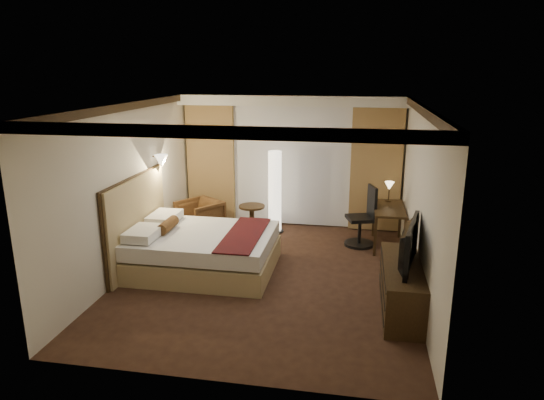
% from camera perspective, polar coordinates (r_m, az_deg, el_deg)
% --- Properties ---
extents(floor, '(4.50, 5.50, 0.01)m').
position_cam_1_polar(floor, '(7.85, -0.52, -8.90)').
color(floor, '#321D13').
rests_on(floor, ground).
extents(ceiling, '(4.50, 5.50, 0.01)m').
position_cam_1_polar(ceiling, '(7.17, -0.57, 11.18)').
color(ceiling, white).
rests_on(ceiling, back_wall).
extents(back_wall, '(4.50, 0.02, 2.70)m').
position_cam_1_polar(back_wall, '(10.05, 2.37, 4.60)').
color(back_wall, beige).
rests_on(back_wall, floor).
extents(left_wall, '(0.02, 5.50, 2.70)m').
position_cam_1_polar(left_wall, '(8.11, -16.38, 1.37)').
color(left_wall, beige).
rests_on(left_wall, floor).
extents(right_wall, '(0.02, 5.50, 2.70)m').
position_cam_1_polar(right_wall, '(7.33, 17.00, -0.13)').
color(right_wall, beige).
rests_on(right_wall, floor).
extents(crown_molding, '(4.50, 5.50, 0.12)m').
position_cam_1_polar(crown_molding, '(7.18, -0.57, 10.70)').
color(crown_molding, black).
rests_on(crown_molding, ceiling).
extents(soffit, '(4.50, 0.50, 0.20)m').
position_cam_1_polar(soffit, '(9.64, 2.25, 11.64)').
color(soffit, white).
rests_on(soffit, ceiling).
extents(curtain_sheer, '(2.48, 0.04, 2.45)m').
position_cam_1_polar(curtain_sheer, '(9.99, 2.31, 3.95)').
color(curtain_sheer, silver).
rests_on(curtain_sheer, back_wall).
extents(curtain_left_drape, '(1.00, 0.14, 2.45)m').
position_cam_1_polar(curtain_left_drape, '(10.30, -7.18, 4.19)').
color(curtain_left_drape, '#9D7248').
rests_on(curtain_left_drape, back_wall).
extents(curtain_right_drape, '(1.00, 0.14, 2.45)m').
position_cam_1_polar(curtain_right_drape, '(9.85, 12.12, 3.45)').
color(curtain_right_drape, '#9D7248').
rests_on(curtain_right_drape, back_wall).
extents(wall_sconce, '(0.24, 0.24, 0.24)m').
position_cam_1_polar(wall_sconce, '(8.82, -12.89, 4.50)').
color(wall_sconce, white).
rests_on(wall_sconce, left_wall).
extents(bed, '(2.25, 1.75, 0.66)m').
position_cam_1_polar(bed, '(8.03, -7.98, -5.93)').
color(bed, white).
rests_on(bed, floor).
extents(headboard, '(0.12, 2.05, 1.50)m').
position_cam_1_polar(headboard, '(8.30, -15.56, -2.56)').
color(headboard, tan).
rests_on(headboard, floor).
extents(armchair, '(1.01, 1.00, 0.77)m').
position_cam_1_polar(armchair, '(9.69, -8.50, -1.85)').
color(armchair, '#452914').
rests_on(armchair, floor).
extents(side_table, '(0.52, 0.52, 0.57)m').
position_cam_1_polar(side_table, '(9.70, -2.37, -2.28)').
color(side_table, black).
rests_on(side_table, floor).
extents(floor_lamp, '(0.35, 0.35, 1.66)m').
position_cam_1_polar(floor_lamp, '(9.63, 0.34, 0.97)').
color(floor_lamp, white).
rests_on(floor_lamp, floor).
extents(desk, '(0.55, 1.17, 0.75)m').
position_cam_1_polar(desk, '(9.21, 13.52, -3.09)').
color(desk, black).
rests_on(desk, floor).
extents(desk_lamp, '(0.18, 0.18, 0.34)m').
position_cam_1_polar(desk_lamp, '(9.48, 13.59, 0.86)').
color(desk_lamp, '#FFD899').
rests_on(desk_lamp, desk).
extents(office_chair, '(0.69, 0.69, 1.14)m').
position_cam_1_polar(office_chair, '(9.09, 10.35, -1.88)').
color(office_chair, black).
rests_on(office_chair, floor).
extents(dresser, '(0.50, 1.70, 0.66)m').
position_cam_1_polar(dresser, '(6.93, 14.96, -9.86)').
color(dresser, black).
rests_on(dresser, floor).
extents(television, '(0.89, 1.27, 0.15)m').
position_cam_1_polar(television, '(6.68, 15.09, -4.68)').
color(television, black).
rests_on(television, dresser).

